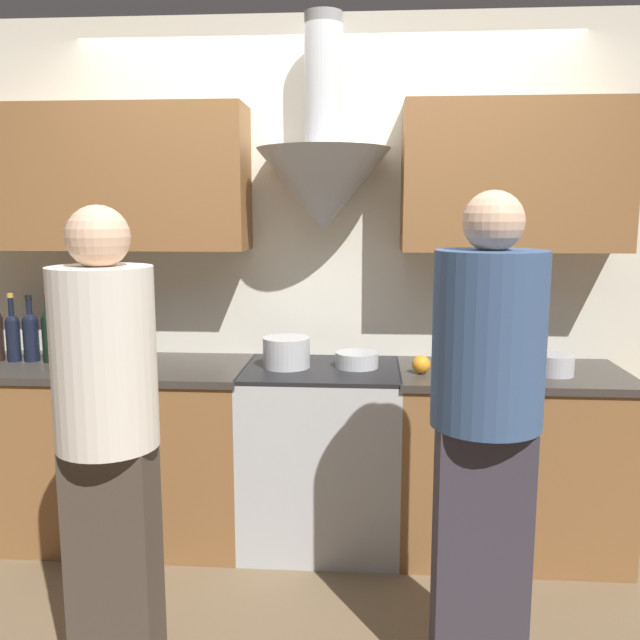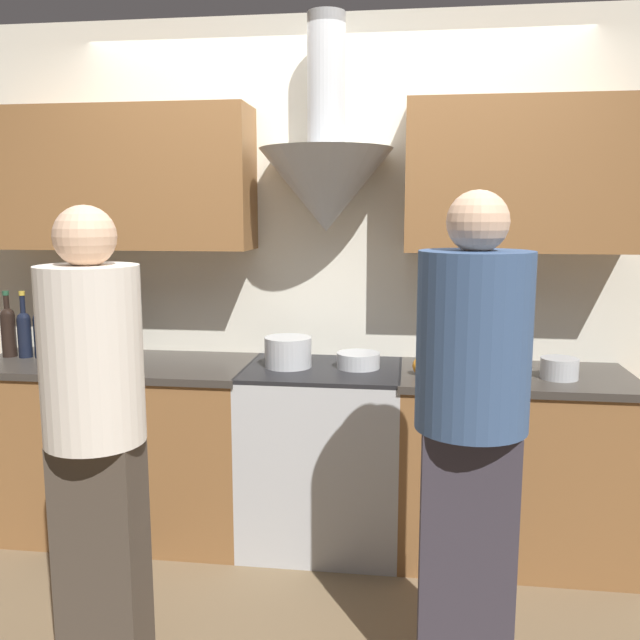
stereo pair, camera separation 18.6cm
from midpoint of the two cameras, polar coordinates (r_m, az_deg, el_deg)
The scene contains 18 objects.
ground_plane at distance 3.28m, azimuth -2.07°, elevation -20.84°, with size 12.00×12.00×0.00m, color brown.
wall_back at distance 3.46m, azimuth -1.96°, elevation 6.44°, with size 8.40×0.64×2.60m.
counter_left at distance 3.66m, azimuth -18.41°, elevation -10.37°, with size 1.37×0.62×0.89m.
counter_right at distance 3.44m, azimuth 14.04°, elevation -11.41°, with size 1.08×0.62×0.89m.
stove_range at distance 3.41m, azimuth -1.46°, elevation -11.30°, with size 0.76×0.60×0.89m.
wine_bottle_1 at distance 3.77m, azimuth -25.75°, elevation -1.13°, with size 0.07×0.07×0.34m.
wine_bottle_2 at distance 3.73m, azimuth -24.50°, elevation -1.09°, with size 0.08×0.08×0.34m.
wine_bottle_3 at distance 3.67m, azimuth -23.19°, elevation -1.07°, with size 0.07×0.07×0.34m.
wine_bottle_4 at distance 3.63m, azimuth -21.90°, elevation -1.40°, with size 0.08×0.08×0.31m.
wine_bottle_5 at distance 3.60m, azimuth -20.26°, elevation -1.33°, with size 0.08×0.08×0.33m.
wine_bottle_6 at distance 3.55m, azimuth -19.04°, elevation -1.48°, with size 0.08×0.08×0.31m.
stock_pot at distance 3.29m, azimuth -4.46°, elevation -2.74°, with size 0.23×0.23×0.15m.
mixing_bowl at distance 3.28m, azimuth 1.51°, elevation -3.37°, with size 0.21×0.21×0.07m.
orange_fruit at distance 3.18m, azimuth 6.86°, elevation -3.76°, with size 0.09×0.09×0.09m.
saucepan at distance 3.28m, azimuth 17.70°, elevation -3.64°, with size 0.17×0.17×0.09m.
chefs_knife at distance 3.16m, azimuth 10.48°, elevation -4.62°, with size 0.24×0.13×0.01m.
person_foreground_left at distance 2.39m, azimuth -19.59°, elevation -8.96°, with size 0.33×0.33×1.66m.
person_foreground_right at distance 2.33m, azimuth 11.51°, elevation -8.59°, with size 0.37×0.37×1.71m.
Camera 1 is at (0.22, -2.83, 1.64)m, focal length 38.00 mm.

